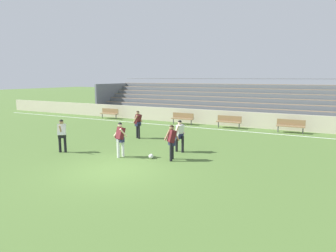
{
  "coord_description": "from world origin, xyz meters",
  "views": [
    {
      "loc": [
        7.29,
        -9.34,
        3.71
      ],
      "look_at": [
        0.1,
        4.39,
        1.18
      ],
      "focal_mm": 32.1,
      "sensor_mm": 36.0,
      "label": 1
    }
  ],
  "objects_px": {
    "player_white_wide_right": "(180,133)",
    "soccer_ball": "(151,156)",
    "bench_near_bin": "(291,125)",
    "player_dark_dropping_back": "(120,137)",
    "player_white_challenging": "(62,133)",
    "bench_centre_sideline": "(110,113)",
    "player_dark_pressing_high": "(172,139)",
    "player_dark_trailing_run": "(138,122)",
    "bleacher_stand": "(239,101)",
    "bench_far_right": "(183,118)",
    "bench_far_left": "(229,121)"
  },
  "relations": [
    {
      "from": "player_white_wide_right",
      "to": "soccer_ball",
      "type": "bearing_deg",
      "value": -109.87
    },
    {
      "from": "bench_near_bin",
      "to": "player_dark_dropping_back",
      "type": "distance_m",
      "value": 12.19
    },
    {
      "from": "bench_near_bin",
      "to": "player_white_challenging",
      "type": "distance_m",
      "value": 14.53
    },
    {
      "from": "bench_centre_sideline",
      "to": "player_white_wide_right",
      "type": "relative_size",
      "value": 1.12
    },
    {
      "from": "soccer_ball",
      "to": "player_white_wide_right",
      "type": "bearing_deg",
      "value": 70.13
    },
    {
      "from": "player_dark_pressing_high",
      "to": "player_white_challenging",
      "type": "bearing_deg",
      "value": -167.26
    },
    {
      "from": "bench_centre_sideline",
      "to": "player_dark_pressing_high",
      "type": "bearing_deg",
      "value": -40.81
    },
    {
      "from": "bench_centre_sideline",
      "to": "bench_near_bin",
      "type": "relative_size",
      "value": 1.0
    },
    {
      "from": "player_white_wide_right",
      "to": "bench_near_bin",
      "type": "bearing_deg",
      "value": 62.0
    },
    {
      "from": "player_dark_trailing_run",
      "to": "soccer_ball",
      "type": "relative_size",
      "value": 7.72
    },
    {
      "from": "bleacher_stand",
      "to": "bench_centre_sideline",
      "type": "bearing_deg",
      "value": -154.98
    },
    {
      "from": "bleacher_stand",
      "to": "player_dark_pressing_high",
      "type": "xyz_separation_m",
      "value": [
        0.81,
        -14.62,
        -0.65
      ]
    },
    {
      "from": "player_dark_trailing_run",
      "to": "player_white_challenging",
      "type": "distance_m",
      "value": 4.87
    },
    {
      "from": "bench_centre_sideline",
      "to": "bench_near_bin",
      "type": "bearing_deg",
      "value": 0.0
    },
    {
      "from": "player_dark_dropping_back",
      "to": "player_dark_pressing_high",
      "type": "xyz_separation_m",
      "value": [
        2.37,
        0.63,
        -0.03
      ]
    },
    {
      "from": "bench_centre_sideline",
      "to": "bench_far_right",
      "type": "distance_m",
      "value": 7.3
    },
    {
      "from": "bench_far_right",
      "to": "player_dark_pressing_high",
      "type": "relative_size",
      "value": 1.12
    },
    {
      "from": "bench_near_bin",
      "to": "player_white_wide_right",
      "type": "distance_m",
      "value": 9.31
    },
    {
      "from": "bench_centre_sideline",
      "to": "soccer_ball",
      "type": "xyz_separation_m",
      "value": [
        10.31,
        -9.95,
        -0.44
      ]
    },
    {
      "from": "bleacher_stand",
      "to": "player_dark_pressing_high",
      "type": "height_order",
      "value": "bleacher_stand"
    },
    {
      "from": "player_dark_dropping_back",
      "to": "bench_near_bin",
      "type": "bearing_deg",
      "value": 58.3
    },
    {
      "from": "player_dark_dropping_back",
      "to": "soccer_ball",
      "type": "relative_size",
      "value": 7.49
    },
    {
      "from": "bleacher_stand",
      "to": "player_white_wide_right",
      "type": "xyz_separation_m",
      "value": [
        0.48,
        -13.09,
        -0.65
      ]
    },
    {
      "from": "bleacher_stand",
      "to": "bench_far_left",
      "type": "distance_m",
      "value": 5.03
    },
    {
      "from": "bench_far_left",
      "to": "player_dark_pressing_high",
      "type": "xyz_separation_m",
      "value": [
        0.2,
        -9.73,
        0.41
      ]
    },
    {
      "from": "player_white_challenging",
      "to": "player_dark_pressing_high",
      "type": "bearing_deg",
      "value": 12.74
    },
    {
      "from": "player_dark_trailing_run",
      "to": "bench_far_left",
      "type": "bearing_deg",
      "value": 58.68
    },
    {
      "from": "player_white_wide_right",
      "to": "player_dark_trailing_run",
      "type": "xyz_separation_m",
      "value": [
        -3.72,
        1.89,
        0.06
      ]
    },
    {
      "from": "player_white_wide_right",
      "to": "bench_far_left",
      "type": "bearing_deg",
      "value": 89.09
    },
    {
      "from": "player_white_wide_right",
      "to": "bench_centre_sideline",
      "type": "bearing_deg",
      "value": 143.12
    },
    {
      "from": "bench_far_right",
      "to": "bench_far_left",
      "type": "height_order",
      "value": "same"
    },
    {
      "from": "player_dark_pressing_high",
      "to": "player_dark_trailing_run",
      "type": "height_order",
      "value": "player_dark_trailing_run"
    },
    {
      "from": "bench_centre_sideline",
      "to": "player_dark_pressing_high",
      "type": "height_order",
      "value": "player_dark_pressing_high"
    },
    {
      "from": "bleacher_stand",
      "to": "player_dark_pressing_high",
      "type": "bearing_deg",
      "value": -86.84
    },
    {
      "from": "bench_near_bin",
      "to": "player_white_challenging",
      "type": "relative_size",
      "value": 1.09
    },
    {
      "from": "player_dark_pressing_high",
      "to": "bleacher_stand",
      "type": "bearing_deg",
      "value": 93.16
    },
    {
      "from": "bench_far_right",
      "to": "player_dark_dropping_back",
      "type": "distance_m",
      "value": 10.5
    },
    {
      "from": "bleacher_stand",
      "to": "player_white_wide_right",
      "type": "bearing_deg",
      "value": -87.92
    },
    {
      "from": "bench_far_left",
      "to": "player_dark_trailing_run",
      "type": "distance_m",
      "value": 7.41
    },
    {
      "from": "player_dark_dropping_back",
      "to": "player_white_challenging",
      "type": "height_order",
      "value": "player_white_challenging"
    },
    {
      "from": "bench_far_right",
      "to": "player_dark_dropping_back",
      "type": "height_order",
      "value": "player_dark_dropping_back"
    },
    {
      "from": "player_dark_dropping_back",
      "to": "bench_far_left",
      "type": "bearing_deg",
      "value": 78.2
    },
    {
      "from": "bench_far_left",
      "to": "player_dark_pressing_high",
      "type": "relative_size",
      "value": 1.12
    },
    {
      "from": "bench_centre_sideline",
      "to": "player_white_wide_right",
      "type": "xyz_separation_m",
      "value": [
        10.94,
        -8.21,
        0.41
      ]
    },
    {
      "from": "player_dark_dropping_back",
      "to": "bench_far_right",
      "type": "bearing_deg",
      "value": 98.81
    },
    {
      "from": "player_dark_dropping_back",
      "to": "soccer_ball",
      "type": "height_order",
      "value": "player_dark_dropping_back"
    },
    {
      "from": "bench_centre_sideline",
      "to": "player_dark_dropping_back",
      "type": "relative_size",
      "value": 1.09
    },
    {
      "from": "bleacher_stand",
      "to": "player_dark_dropping_back",
      "type": "relative_size",
      "value": 16.94
    },
    {
      "from": "bench_far_left",
      "to": "player_white_wide_right",
      "type": "distance_m",
      "value": 8.22
    },
    {
      "from": "bleacher_stand",
      "to": "bench_far_right",
      "type": "xyz_separation_m",
      "value": [
        -3.17,
        -4.88,
        -1.05
      ]
    }
  ]
}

